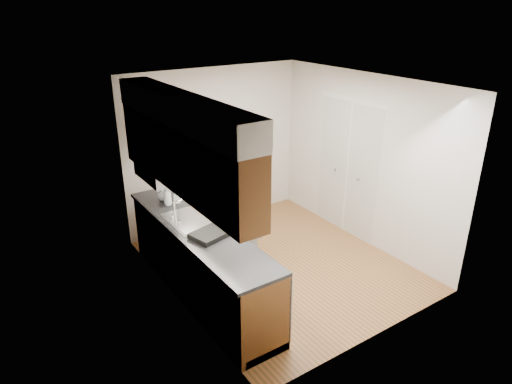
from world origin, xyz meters
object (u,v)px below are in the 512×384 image
person (243,200)px  soap_bottle_c (163,194)px  soap_bottle_a (167,195)px  soap_bottle_b (177,196)px  dish_rack (209,235)px

person → soap_bottle_c: 1.09m
soap_bottle_a → soap_bottle_c: bearing=88.0°
soap_bottle_b → dish_rack: bearing=-95.7°
person → soap_bottle_a: size_ratio=7.41×
person → dish_rack: bearing=101.4°
soap_bottle_a → soap_bottle_c: size_ratio=1.57×
soap_bottle_b → dish_rack: (-0.11, -1.08, -0.06)m
soap_bottle_c → dish_rack: (0.02, -1.26, -0.06)m
soap_bottle_b → soap_bottle_c: soap_bottle_b is taller
person → soap_bottle_c: size_ratio=11.67×
person → soap_bottle_a: 0.98m
person → soap_bottle_b: 0.88m
soap_bottle_a → person: bearing=-37.3°
person → dish_rack: (-0.75, -0.48, -0.06)m
soap_bottle_a → dish_rack: soap_bottle_a is taller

